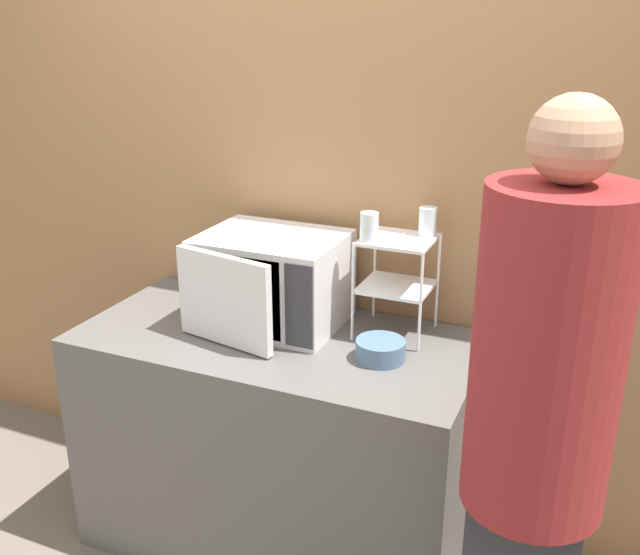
{
  "coord_description": "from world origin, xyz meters",
  "views": [
    {
      "loc": [
        1.06,
        -1.7,
        1.97
      ],
      "look_at": [
        0.15,
        0.38,
        1.12
      ],
      "focal_mm": 40.0,
      "sensor_mm": 36.0,
      "label": 1
    }
  ],
  "objects": [
    {
      "name": "wall_back",
      "position": [
        0.0,
        0.73,
        1.3
      ],
      "size": [
        8.0,
        0.06,
        2.6
      ],
      "color": "#9E7047",
      "rests_on": "ground_plane"
    },
    {
      "name": "microwave",
      "position": [
        -0.07,
        0.44,
        1.05
      ],
      "size": [
        0.51,
        0.49,
        0.33
      ],
      "color": "silver",
      "rests_on": "counter"
    },
    {
      "name": "bowl",
      "position": [
        0.4,
        0.32,
        0.92
      ],
      "size": [
        0.17,
        0.17,
        0.07
      ],
      "color": "slate",
      "rests_on": "counter"
    },
    {
      "name": "glass_back_right",
      "position": [
        0.46,
        0.61,
        1.29
      ],
      "size": [
        0.06,
        0.06,
        0.1
      ],
      "color": "silver",
      "rests_on": "dish_rack"
    },
    {
      "name": "counter",
      "position": [
        0.0,
        0.35,
        0.44
      ],
      "size": [
        1.42,
        0.69,
        0.88
      ],
      "color": "#595654",
      "rests_on": "ground_plane"
    },
    {
      "name": "dish_rack",
      "position": [
        0.38,
        0.54,
        1.14
      ],
      "size": [
        0.25,
        0.23,
        0.36
      ],
      "color": "white",
      "rests_on": "counter"
    },
    {
      "name": "person",
      "position": [
        0.95,
        -0.2,
        1.03
      ],
      "size": [
        0.33,
        0.33,
        1.82
      ],
      "color": "#2D2D33",
      "rests_on": "ground_plane"
    },
    {
      "name": "glass_front_left",
      "position": [
        0.3,
        0.47,
        1.29
      ],
      "size": [
        0.06,
        0.06,
        0.1
      ],
      "color": "silver",
      "rests_on": "dish_rack"
    }
  ]
}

